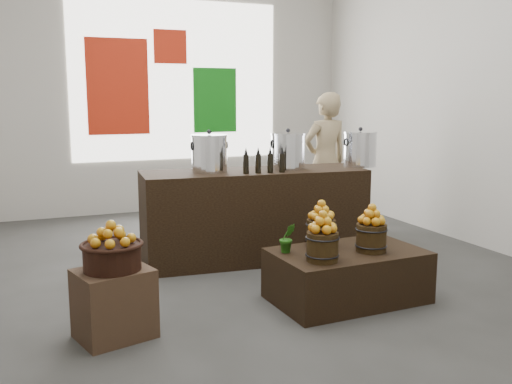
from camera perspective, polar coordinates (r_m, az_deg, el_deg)
name	(u,v)px	position (r m, az deg, el deg)	size (l,w,h in m)	color
ground	(240,273)	(5.81, -1.59, -8.07)	(7.00, 7.00, 0.00)	#3B3B38
back_wall	(157,80)	(8.90, -9.82, 10.95)	(6.00, 0.04, 4.00)	#B0ACA2
back_opening	(177,81)	(8.95, -7.89, 10.99)	(3.20, 0.02, 2.40)	white
deco_red_left	(118,87)	(8.76, -13.65, 10.19)	(0.90, 0.04, 1.40)	#B7220E
deco_green_right	(215,100)	(9.11, -4.13, 9.14)	(0.70, 0.04, 1.00)	#106B13
deco_red_upper	(170,47)	(8.95, -8.58, 14.18)	(0.50, 0.04, 0.50)	#B7220E
crate	(114,304)	(4.38, -14.00, -10.78)	(0.52, 0.42, 0.52)	#4E3624
wicker_basket	(112,257)	(4.27, -14.19, -6.33)	(0.41, 0.41, 0.19)	black
apples_in_basket	(111,233)	(4.22, -14.29, -3.97)	(0.32, 0.32, 0.17)	#971F04
display_table	(347,275)	(5.06, 9.10, -8.23)	(1.28, 0.79, 0.44)	black
apple_bucket_front_left	(322,247)	(4.64, 6.66, -5.45)	(0.26, 0.26, 0.24)	#32210D
apples_in_bucket_front_left	(323,222)	(4.59, 6.70, -2.98)	(0.19, 0.19, 0.17)	#971F04
apple_bucket_front_right	(371,238)	(4.99, 11.45, -4.51)	(0.26, 0.26, 0.24)	#32210D
apples_in_bucket_front_right	(372,214)	(4.94, 11.53, -2.20)	(0.19, 0.19, 0.17)	#971F04
apple_bucket_rear	(321,233)	(5.10, 6.52, -4.07)	(0.26, 0.26, 0.24)	#32210D
apples_in_bucket_rear	(321,210)	(5.05, 6.56, -1.81)	(0.19, 0.19, 0.17)	#971F04
herb_garnish_right	(372,227)	(5.39, 11.50, -3.43)	(0.22, 0.19, 0.24)	#215E13
herb_garnish_left	(287,238)	(4.86, 3.16, -4.60)	(0.14, 0.11, 0.25)	#215E13
counter	(254,215)	(6.18, -0.17, -2.31)	(2.39, 0.76, 0.98)	black
stock_pot_left	(209,154)	(5.95, -4.68, 3.76)	(0.37, 0.37, 0.37)	silver
stock_pot_center	(288,152)	(6.20, 3.20, 4.01)	(0.37, 0.37, 0.37)	silver
stock_pot_right	(360,150)	(6.55, 10.35, 4.17)	(0.37, 0.37, 0.37)	silver
oil_cruets	(261,160)	(5.86, 0.52, 3.22)	(0.35, 0.07, 0.27)	black
shopper	(325,161)	(7.64, 6.94, 3.07)	(0.66, 0.43, 1.81)	#917D59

